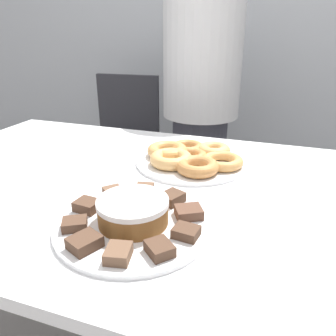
% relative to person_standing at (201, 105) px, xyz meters
% --- Properties ---
extents(wall_back, '(8.00, 0.05, 2.60)m').
position_rel_person_standing_xyz_m(wall_back, '(0.14, 0.67, 0.49)').
color(wall_back, '#B2B7BC').
rests_on(wall_back, ground_plane).
extents(table, '(1.71, 0.94, 0.78)m').
position_rel_person_standing_xyz_m(table, '(0.14, -0.90, -0.12)').
color(table, white).
rests_on(table, ground_plane).
extents(person_standing, '(0.39, 0.39, 1.56)m').
position_rel_person_standing_xyz_m(person_standing, '(0.00, 0.00, 0.00)').
color(person_standing, '#383842').
rests_on(person_standing, ground_plane).
extents(office_chair_left, '(0.47, 0.47, 0.92)m').
position_rel_person_standing_xyz_m(office_chair_left, '(-0.50, 0.04, -0.36)').
color(office_chair_left, black).
rests_on(office_chair_left, ground_plane).
extents(plate_cake, '(0.34, 0.34, 0.01)m').
position_rel_person_standing_xyz_m(plate_cake, '(0.12, -1.11, -0.03)').
color(plate_cake, white).
rests_on(plate_cake, table).
extents(plate_donuts, '(0.35, 0.35, 0.01)m').
position_rel_person_standing_xyz_m(plate_donuts, '(0.15, -0.72, -0.03)').
color(plate_donuts, white).
rests_on(plate_donuts, table).
extents(frosted_cake, '(0.15, 0.15, 0.05)m').
position_rel_person_standing_xyz_m(frosted_cake, '(0.12, -1.11, 0.01)').
color(frosted_cake, brown).
rests_on(frosted_cake, plate_cake).
extents(lamington_0, '(0.05, 0.05, 0.02)m').
position_rel_person_standing_xyz_m(lamington_0, '(0.25, -1.13, -0.01)').
color(lamington_0, '#513828').
rests_on(lamington_0, plate_cake).
extents(lamington_1, '(0.07, 0.07, 0.02)m').
position_rel_person_standing_xyz_m(lamington_1, '(0.23, -1.05, -0.01)').
color(lamington_1, brown).
rests_on(lamington_1, plate_cake).
extents(lamington_2, '(0.06, 0.07, 0.02)m').
position_rel_person_standing_xyz_m(lamington_2, '(0.17, -1.00, -0.01)').
color(lamington_2, '#513828').
rests_on(lamington_2, plate_cake).
extents(lamington_3, '(0.05, 0.06, 0.03)m').
position_rel_person_standing_xyz_m(lamington_3, '(0.10, -0.99, -0.01)').
color(lamington_3, brown).
rests_on(lamington_3, plate_cake).
extents(lamington_4, '(0.07, 0.06, 0.03)m').
position_rel_person_standing_xyz_m(lamington_4, '(0.03, -1.03, -0.01)').
color(lamington_4, brown).
rests_on(lamington_4, plate_cake).
extents(lamington_5, '(0.06, 0.05, 0.02)m').
position_rel_person_standing_xyz_m(lamington_5, '(0.00, -1.10, -0.01)').
color(lamington_5, '#513828').
rests_on(lamington_5, plate_cake).
extents(lamington_6, '(0.06, 0.06, 0.02)m').
position_rel_person_standing_xyz_m(lamington_6, '(0.02, -1.17, -0.01)').
color(lamington_6, '#513828').
rests_on(lamington_6, plate_cake).
extents(lamington_7, '(0.07, 0.07, 0.02)m').
position_rel_person_standing_xyz_m(lamington_7, '(0.07, -1.22, -0.01)').
color(lamington_7, '#513828').
rests_on(lamington_7, plate_cake).
extents(lamington_8, '(0.05, 0.06, 0.02)m').
position_rel_person_standing_xyz_m(lamington_8, '(0.15, -1.23, -0.01)').
color(lamington_8, brown).
rests_on(lamington_8, plate_cake).
extents(lamington_9, '(0.07, 0.07, 0.02)m').
position_rel_person_standing_xyz_m(lamington_9, '(0.21, -1.19, -0.01)').
color(lamington_9, '#513828').
rests_on(lamington_9, plate_cake).
extents(donut_0, '(0.10, 0.10, 0.03)m').
position_rel_person_standing_xyz_m(donut_0, '(0.15, -0.72, -0.01)').
color(donut_0, '#C68447').
rests_on(donut_0, plate_donuts).
extents(donut_1, '(0.11, 0.11, 0.03)m').
position_rel_person_standing_xyz_m(donut_1, '(0.11, -0.65, -0.01)').
color(donut_1, '#C68447').
rests_on(donut_1, plate_donuts).
extents(donut_2, '(0.13, 0.13, 0.04)m').
position_rel_person_standing_xyz_m(donut_2, '(0.06, -0.71, -0.00)').
color(donut_2, tan).
rests_on(donut_2, plate_donuts).
extents(donut_3, '(0.13, 0.13, 0.04)m').
position_rel_person_standing_xyz_m(donut_3, '(0.10, -0.78, -0.00)').
color(donut_3, '#E5AD66').
rests_on(donut_3, plate_donuts).
extents(donut_4, '(0.12, 0.12, 0.04)m').
position_rel_person_standing_xyz_m(donut_4, '(0.19, -0.80, -0.00)').
color(donut_4, '#C68447').
rests_on(donut_4, plate_donuts).
extents(donut_5, '(0.13, 0.13, 0.03)m').
position_rel_person_standing_xyz_m(donut_5, '(0.25, -0.73, -0.01)').
color(donut_5, tan).
rests_on(donut_5, plate_donuts).
extents(donut_6, '(0.11, 0.11, 0.04)m').
position_rel_person_standing_xyz_m(donut_6, '(0.20, -0.65, -0.00)').
color(donut_6, '#E5AD66').
rests_on(donut_6, plate_donuts).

